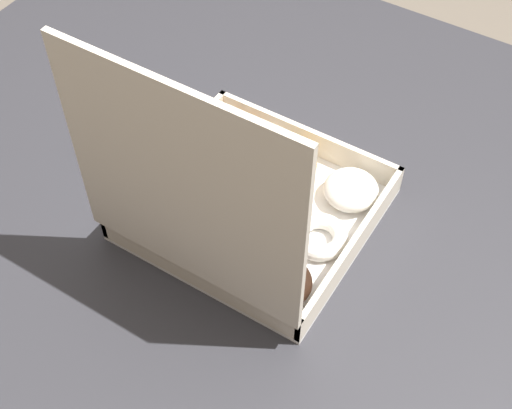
{
  "coord_description": "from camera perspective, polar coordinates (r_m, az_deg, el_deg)",
  "views": [
    {
      "loc": [
        -0.37,
        0.57,
        1.49
      ],
      "look_at": [
        -0.03,
        0.04,
        0.72
      ],
      "focal_mm": 50.0,
      "sensor_mm": 36.0,
      "label": 1
    }
  ],
  "objects": [
    {
      "name": "ground_plane",
      "position": [
        1.64,
        -0.27,
        -14.89
      ],
      "size": [
        8.0,
        8.0,
        0.0
      ],
      "primitive_type": "plane",
      "color": "#6B6054"
    },
    {
      "name": "dining_table",
      "position": [
        1.1,
        -0.39,
        -1.22
      ],
      "size": [
        1.24,
        1.04,
        0.7
      ],
      "color": "#2D2D33",
      "rests_on": "ground_plane"
    },
    {
      "name": "donut_box",
      "position": [
        0.94,
        -0.82,
        0.05
      ],
      "size": [
        0.31,
        0.3,
        0.35
      ],
      "color": "white",
      "rests_on": "dining_table"
    },
    {
      "name": "coffee_mug",
      "position": [
        1.09,
        -9.56,
        6.85
      ],
      "size": [
        0.09,
        0.09,
        0.09
      ],
      "color": "teal",
      "rests_on": "dining_table"
    }
  ]
}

